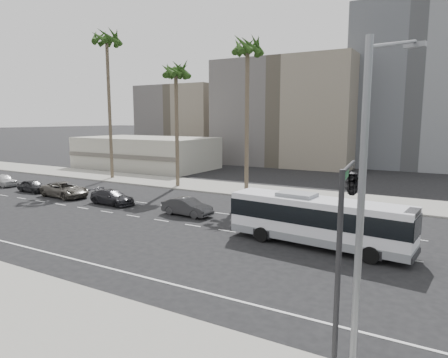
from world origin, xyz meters
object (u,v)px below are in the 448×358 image
Objects in this scene: car_d at (33,186)px; streetlight_corner at (369,183)px; car_a at (187,207)px; car_c at (65,190)px; traffic_signal at (351,189)px; palm_far at (107,42)px; city_bus at (318,220)px; car_b at (112,197)px; palm_near at (247,52)px; car_e at (3,180)px; palm_mid at (176,74)px.

streetlight_corner is (37.82, -14.80, 5.42)m from car_d.
streetlight_corner reaches higher than car_a.
car_c is 0.86× the size of traffic_signal.
streetlight_corner is at bearing -35.12° from palm_far.
city_bus is 2.08× the size of car_c.
car_d is 40.97m from streetlight_corner.
car_c is at bearing 92.07° from car_b.
palm_near reaches higher than car_d.
car_a is 18.40m from palm_near.
palm_far reaches higher than city_bus.
car_a is 1.13× the size of car_d.
car_e is at bearing 156.74° from traffic_signal.
car_a is 20.14m from traffic_signal.
car_c is 21.29m from palm_far.
car_c reaches higher than car_b.
car_c is 1.41× the size of car_d.
car_e is at bearing 90.57° from car_c.
car_a is at bearing -89.47° from car_d.
traffic_signal is (31.24, -11.91, 4.64)m from car_c.
car_c is (-15.51, 0.24, 0.04)m from car_a.
streetlight_corner is 47.39m from palm_far.
car_b is 1.11× the size of car_e.
palm_near is at bearing -47.92° from car_c.
streetlight_corner is at bearing -109.71° from car_d.
palm_far reaches higher than car_b.
car_b is 0.85× the size of car_c.
traffic_signal is at bearing 120.20° from streetlight_corner.
car_b is 27.46m from traffic_signal.
palm_mid is at bearing 6.20° from car_b.
city_bus is 0.60× the size of palm_far.
palm_near is at bearing -31.65° from car_b.
palm_far is (0.24, 11.64, 17.03)m from car_d.
traffic_signal is 29.97m from palm_near.
traffic_signal is 0.33× the size of palm_far.
car_d is 38.96m from traffic_signal.
city_bus is at bearing -98.71° from car_a.
traffic_signal is at bearing -112.13° from car_b.
car_d is at bearing 167.15° from streetlight_corner.
car_c is at bearing -120.36° from palm_mid.
car_a is 0.69× the size of traffic_signal.
car_b is 12.37m from car_d.
city_bus is 23.01m from palm_near.
city_bus is at bearing -33.12° from palm_mid.
palm_mid is (18.55, 9.95, 12.30)m from car_e.
traffic_signal reaches higher than car_d.
palm_mid is at bearing 130.73° from traffic_signal.
palm_mid is at bearing -175.64° from palm_near.
palm_far is at bearing 0.45° from car_d.
car_a is at bearing 136.61° from traffic_signal.
streetlight_corner is 0.66× the size of palm_near.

